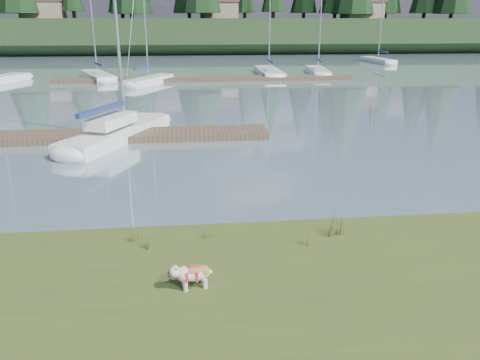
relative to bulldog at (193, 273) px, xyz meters
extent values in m
plane|color=#7A92A1|center=(-0.49, 34.32, -0.65)|extent=(200.00, 200.00, 0.00)
cube|color=#3E4D1D|center=(-0.49, -1.68, -0.47)|extent=(60.00, 9.00, 0.35)
cube|color=black|center=(-0.49, 77.32, 1.85)|extent=(200.00, 20.00, 5.00)
cylinder|color=silver|center=(-0.14, -0.12, -0.21)|extent=(0.09, 0.09, 0.18)
cylinder|color=silver|center=(-0.17, 0.06, -0.21)|extent=(0.09, 0.09, 0.18)
cylinder|color=silver|center=(0.22, -0.06, -0.21)|extent=(0.09, 0.09, 0.18)
cylinder|color=silver|center=(0.19, 0.12, -0.21)|extent=(0.09, 0.09, 0.18)
ellipsoid|color=silver|center=(0.03, 0.01, -0.02)|extent=(0.64, 0.39, 0.28)
ellipsoid|color=olive|center=(0.03, 0.01, 0.07)|extent=(0.46, 0.35, 0.10)
ellipsoid|color=silver|center=(-0.33, -0.05, 0.07)|extent=(0.24, 0.25, 0.21)
cube|color=black|center=(-0.42, -0.07, 0.04)|extent=(0.08, 0.11, 0.08)
cube|color=white|center=(-3.17, 13.09, -0.43)|extent=(4.34, 7.05, 0.70)
ellipsoid|color=white|center=(-1.73, 16.28, -0.43)|extent=(2.18, 2.37, 0.70)
cube|color=navy|center=(-3.60, 12.14, 0.90)|extent=(1.49, 2.99, 0.20)
cube|color=white|center=(-3.34, 12.73, 0.30)|extent=(2.07, 2.78, 0.45)
cube|color=#4C3D2C|center=(-4.49, 13.32, -0.50)|extent=(16.00, 2.00, 0.30)
cube|color=#4C3D2C|center=(1.51, 34.32, -0.50)|extent=(26.00, 2.20, 0.30)
ellipsoid|color=white|center=(-14.85, 37.31, -0.43)|extent=(2.19, 2.40, 0.70)
cube|color=white|center=(-8.10, 36.30, -0.43)|extent=(4.35, 7.42, 0.70)
ellipsoid|color=white|center=(-9.50, 39.69, -0.43)|extent=(2.25, 2.46, 0.70)
cylinder|color=silver|center=(-8.10, 36.30, 5.89)|extent=(0.12, 0.12, 11.47)
cube|color=navy|center=(-7.71, 35.37, 0.75)|extent=(1.30, 2.77, 0.20)
cube|color=white|center=(-3.27, 32.47, -0.43)|extent=(3.96, 6.06, 0.70)
ellipsoid|color=white|center=(-1.90, 35.19, -0.43)|extent=(1.93, 2.08, 0.70)
cylinder|color=silver|center=(-3.27, 32.47, 4.94)|extent=(0.12, 0.12, 9.57)
cube|color=navy|center=(-3.64, 31.73, 0.75)|extent=(1.26, 2.25, 0.20)
cube|color=white|center=(7.80, 38.00, -0.43)|extent=(2.02, 8.39, 0.70)
ellipsoid|color=white|center=(7.86, 42.18, -0.43)|extent=(1.86, 2.31, 0.70)
cube|color=navy|center=(7.78, 36.86, 0.75)|extent=(0.25, 3.33, 0.20)
cube|color=white|center=(12.72, 38.14, -0.43)|extent=(2.45, 7.18, 0.70)
ellipsoid|color=white|center=(13.15, 41.63, -0.43)|extent=(1.76, 2.09, 0.70)
cylinder|color=silver|center=(12.72, 38.14, 5.57)|extent=(0.12, 0.12, 10.85)
cube|color=navy|center=(12.60, 37.19, 0.75)|extent=(0.54, 2.80, 0.20)
cube|color=white|center=(23.63, 50.14, -0.43)|extent=(2.13, 7.01, 0.70)
ellipsoid|color=white|center=(23.35, 53.58, -0.43)|extent=(1.66, 2.00, 0.70)
cylinder|color=silver|center=(23.63, 50.14, 5.30)|extent=(0.12, 0.12, 10.29)
cube|color=navy|center=(23.71, 49.20, 0.75)|extent=(0.43, 2.75, 0.20)
cone|color=#475B23|center=(-1.00, 1.71, -0.06)|extent=(0.03, 0.03, 0.48)
cone|color=brown|center=(-0.89, 1.64, -0.11)|extent=(0.03, 0.03, 0.38)
cone|color=#475B23|center=(-0.94, 1.74, -0.04)|extent=(0.03, 0.03, 0.52)
cone|color=brown|center=(-0.86, 1.68, -0.13)|extent=(0.03, 0.03, 0.33)
cone|color=#475B23|center=(-0.98, 1.63, -0.09)|extent=(0.03, 0.03, 0.43)
cone|color=#475B23|center=(0.32, 2.12, -0.11)|extent=(0.03, 0.03, 0.38)
cone|color=brown|center=(0.43, 2.05, -0.15)|extent=(0.03, 0.03, 0.30)
cone|color=#475B23|center=(0.38, 2.15, -0.09)|extent=(0.03, 0.03, 0.41)
cone|color=brown|center=(0.46, 2.09, -0.17)|extent=(0.03, 0.03, 0.26)
cone|color=#475B23|center=(0.34, 2.04, -0.13)|extent=(0.03, 0.03, 0.34)
cone|color=#475B23|center=(3.16, 1.89, 0.05)|extent=(0.03, 0.03, 0.70)
cone|color=brown|center=(3.27, 1.82, -0.02)|extent=(0.03, 0.03, 0.56)
cone|color=#475B23|center=(3.22, 1.92, 0.09)|extent=(0.03, 0.03, 0.77)
cone|color=brown|center=(3.30, 1.86, -0.05)|extent=(0.03, 0.03, 0.49)
cone|color=#475B23|center=(3.18, 1.81, 0.02)|extent=(0.03, 0.03, 0.63)
cone|color=#475B23|center=(-1.35, 2.06, -0.03)|extent=(0.03, 0.03, 0.54)
cone|color=brown|center=(-1.24, 1.99, -0.08)|extent=(0.03, 0.03, 0.43)
cone|color=#475B23|center=(-1.29, 2.09, 0.00)|extent=(0.03, 0.03, 0.59)
cone|color=brown|center=(-1.21, 2.03, -0.11)|extent=(0.03, 0.03, 0.38)
cone|color=#475B23|center=(-1.33, 1.98, -0.06)|extent=(0.03, 0.03, 0.49)
cone|color=#475B23|center=(2.43, 1.50, -0.11)|extent=(0.03, 0.03, 0.37)
cone|color=brown|center=(2.54, 1.43, -0.15)|extent=(0.03, 0.03, 0.30)
cone|color=#475B23|center=(2.49, 1.53, -0.09)|extent=(0.03, 0.03, 0.41)
cone|color=brown|center=(2.57, 1.47, -0.17)|extent=(0.03, 0.03, 0.26)
cone|color=#475B23|center=(2.45, 1.42, -0.13)|extent=(0.03, 0.03, 0.34)
cone|color=#475B23|center=(3.36, 1.92, -0.04)|extent=(0.03, 0.03, 0.51)
cone|color=brown|center=(3.47, 1.85, -0.09)|extent=(0.03, 0.03, 0.41)
cone|color=#475B23|center=(3.42, 1.95, -0.02)|extent=(0.03, 0.03, 0.56)
cone|color=brown|center=(3.50, 1.89, -0.12)|extent=(0.03, 0.03, 0.36)
cone|color=#475B23|center=(3.38, 1.84, -0.07)|extent=(0.03, 0.03, 0.46)
cube|color=#33281C|center=(-0.49, 2.72, -0.58)|extent=(60.00, 0.50, 0.14)
cylinder|color=#382619|center=(-25.49, 72.32, 5.25)|extent=(0.60, 0.60, 1.80)
cylinder|color=#382619|center=(-10.49, 76.32, 5.25)|extent=(0.60, 0.60, 1.80)
cylinder|color=#382619|center=(2.51, 70.32, 5.25)|extent=(0.60, 0.60, 1.80)
cylinder|color=#382619|center=(14.51, 74.32, 5.25)|extent=(0.60, 0.60, 1.80)
cylinder|color=#382619|center=(27.51, 72.32, 5.25)|extent=(0.60, 0.60, 1.80)
cylinder|color=#382619|center=(41.51, 75.32, 5.25)|extent=(0.60, 0.60, 1.80)
cube|color=gray|center=(-22.49, 74.32, 5.75)|extent=(6.00, 5.00, 2.80)
cube|color=gray|center=(5.51, 75.32, 5.75)|extent=(6.00, 5.00, 2.80)
cube|color=gray|center=(29.51, 73.32, 5.75)|extent=(6.00, 5.00, 2.80)
camera|label=1|loc=(0.05, -7.64, 4.41)|focal=35.00mm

